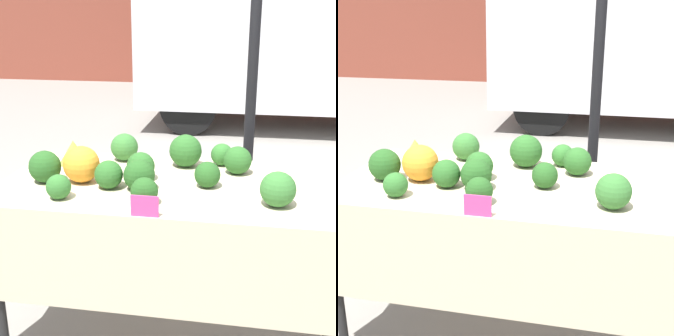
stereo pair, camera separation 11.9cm
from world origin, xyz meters
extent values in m
plane|color=gray|center=(0.00, 0.00, 0.00)|extent=(40.00, 40.00, 0.00)
cylinder|color=black|center=(0.41, 0.85, 1.19)|extent=(0.07, 0.07, 2.38)
cube|color=silver|center=(0.50, 5.23, 1.38)|extent=(3.40, 2.14, 2.03)
cylinder|color=black|center=(-0.44, 4.35, 0.41)|extent=(0.81, 0.22, 0.81)
cylinder|color=black|center=(-0.44, 6.10, 0.41)|extent=(0.81, 0.22, 0.81)
cube|color=beige|center=(0.00, 0.00, 0.85)|extent=(1.73, 0.90, 0.03)
cube|color=beige|center=(0.00, -0.44, 0.60)|extent=(1.73, 0.01, 0.48)
cylinder|color=black|center=(0.81, -0.39, 0.42)|extent=(0.05, 0.05, 0.84)
cylinder|color=black|center=(-0.81, 0.39, 0.42)|extent=(0.05, 0.05, 0.84)
cylinder|color=black|center=(0.81, 0.39, 0.42)|extent=(0.05, 0.05, 0.84)
sphere|color=orange|center=(-0.45, -0.06, 0.96)|extent=(0.19, 0.19, 0.19)
cone|color=#93B238|center=(-0.60, 0.22, 0.94)|extent=(0.17, 0.17, 0.14)
sphere|color=#23511E|center=(-0.63, -0.10, 0.95)|extent=(0.17, 0.17, 0.17)
sphere|color=#285B23|center=(-0.28, -0.13, 0.94)|extent=(0.14, 0.14, 0.14)
sphere|color=#2D6628|center=(-0.48, -0.30, 0.93)|extent=(0.12, 0.12, 0.12)
sphere|color=#2D6628|center=(0.26, 0.34, 0.93)|extent=(0.13, 0.13, 0.13)
sphere|color=#23511E|center=(-0.06, -0.30, 0.93)|extent=(0.13, 0.13, 0.13)
sphere|color=#336B2D|center=(-0.32, 0.33, 0.95)|extent=(0.16, 0.16, 0.16)
sphere|color=#23511E|center=(0.21, -0.03, 0.93)|extent=(0.13, 0.13, 0.13)
sphere|color=#285B23|center=(-0.15, 0.02, 0.94)|extent=(0.15, 0.15, 0.15)
sphere|color=#285B23|center=(0.05, 0.28, 0.96)|extent=(0.19, 0.19, 0.19)
sphere|color=#285B23|center=(0.35, 0.20, 0.94)|extent=(0.15, 0.15, 0.15)
sphere|color=#336B2D|center=(0.55, -0.22, 0.95)|extent=(0.16, 0.16, 0.16)
sphere|color=#23511E|center=(-0.12, -0.13, 0.95)|extent=(0.16, 0.16, 0.16)
cube|color=#E53D84|center=(-0.03, -0.44, 0.92)|extent=(0.12, 0.01, 0.10)
camera|label=1|loc=(0.38, -2.26, 1.72)|focal=50.00mm
camera|label=2|loc=(0.50, -2.24, 1.72)|focal=50.00mm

